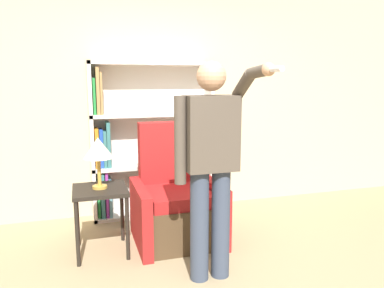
# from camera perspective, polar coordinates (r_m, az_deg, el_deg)

# --- Properties ---
(wall_back) EXTENTS (8.00, 0.06, 2.80)m
(wall_back) POSITION_cam_1_polar(r_m,az_deg,el_deg) (4.58, -4.19, 7.15)
(wall_back) COLOR beige
(wall_back) RESTS_ON ground_plane
(bookcase) EXTENTS (1.43, 0.28, 1.81)m
(bookcase) POSITION_cam_1_polar(r_m,az_deg,el_deg) (4.43, -7.65, 0.18)
(bookcase) COLOR silver
(bookcase) RESTS_ON ground_plane
(armchair) EXTENTS (0.84, 0.81, 1.18)m
(armchair) POSITION_cam_1_polar(r_m,az_deg,el_deg) (3.84, -2.52, -9.11)
(armchair) COLOR #4C3823
(armchair) RESTS_ON ground_plane
(person_standing) EXTENTS (0.55, 0.78, 1.75)m
(person_standing) POSITION_cam_1_polar(r_m,az_deg,el_deg) (2.92, 2.89, -2.23)
(person_standing) COLOR #384256
(person_standing) RESTS_ON ground_plane
(side_table) EXTENTS (0.49, 0.49, 0.63)m
(side_table) POSITION_cam_1_polar(r_m,az_deg,el_deg) (3.59, -13.79, -8.10)
(side_table) COLOR black
(side_table) RESTS_ON ground_plane
(table_lamp) EXTENTS (0.27, 0.27, 0.47)m
(table_lamp) POSITION_cam_1_polar(r_m,az_deg,el_deg) (3.48, -14.11, -0.82)
(table_lamp) COLOR gold
(table_lamp) RESTS_ON side_table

